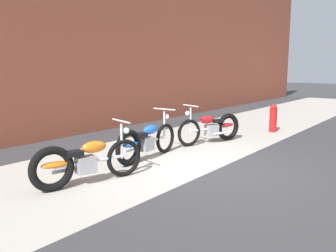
{
  "coord_description": "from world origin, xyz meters",
  "views": [
    {
      "loc": [
        -5.79,
        -3.29,
        1.94
      ],
      "look_at": [
        -0.07,
        1.09,
        0.75
      ],
      "focal_mm": 38.19,
      "sensor_mm": 36.0,
      "label": 1
    }
  ],
  "objects": [
    {
      "name": "ground_plane",
      "position": [
        0.0,
        0.0,
        0.0
      ],
      "size": [
        80.0,
        80.0,
        0.0
      ],
      "primitive_type": "plane",
      "color": "#38383A"
    },
    {
      "name": "sidewalk_slab",
      "position": [
        0.0,
        1.75,
        0.0
      ],
      "size": [
        36.0,
        3.5,
        0.01
      ],
      "primitive_type": "cube",
      "color": "#B2ADA3",
      "rests_on": "ground"
    },
    {
      "name": "brick_building_wall",
      "position": [
        0.0,
        5.2,
        3.19
      ],
      "size": [
        36.0,
        0.5,
        6.38
      ],
      "primitive_type": "cube",
      "color": "brown",
      "rests_on": "ground"
    },
    {
      "name": "motorcycle_orange",
      "position": [
        -2.13,
        1.31,
        0.4
      ],
      "size": [
        1.96,
        0.77,
        1.03
      ],
      "rotation": [
        0.0,
        0.0,
        -0.27
      ],
      "color": "black",
      "rests_on": "ground"
    },
    {
      "name": "motorcycle_blue",
      "position": [
        -0.3,
        1.56,
        0.4
      ],
      "size": [
        2.01,
        0.58,
        1.03
      ],
      "rotation": [
        0.0,
        0.0,
        0.07
      ],
      "color": "black",
      "rests_on": "ground"
    },
    {
      "name": "motorcycle_red",
      "position": [
        2.16,
        1.3,
        0.4
      ],
      "size": [
        1.93,
        0.86,
        1.03
      ],
      "rotation": [
        0.0,
        0.0,
        2.81
      ],
      "color": "black",
      "rests_on": "ground"
    },
    {
      "name": "fire_hydrant",
      "position": [
        4.61,
        0.67,
        0.42
      ],
      "size": [
        0.22,
        0.22,
        0.84
      ],
      "color": "red",
      "rests_on": "ground"
    }
  ]
}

